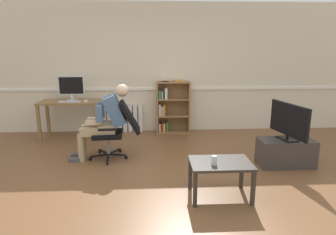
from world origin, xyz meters
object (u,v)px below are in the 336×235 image
object	(u,v)px
bookshelf	(171,107)
radiator	(122,118)
computer_mouse	(86,101)
person_seated	(105,120)
keyboard	(70,102)
coffee_table	(220,167)
office_chair	(118,127)
computer_desk	(70,107)
tv_stand	(286,152)
drinking_glass	(214,160)
tv_screen	(289,121)
imac_monitor	(71,86)

from	to	relation	value
bookshelf	radiator	xyz separation A→B (m)	(-1.04, 0.09, -0.24)
computer_mouse	person_seated	xyz separation A→B (m)	(0.53, -1.08, -0.12)
keyboard	coffee_table	size ratio (longest dim) A/B	0.56
keyboard	office_chair	distance (m)	1.49
computer_desk	tv_stand	distance (m)	4.06
person_seated	coffee_table	bearing A→B (deg)	44.87
coffee_table	drinking_glass	distance (m)	0.17
computer_mouse	drinking_glass	xyz separation A→B (m)	(2.01, -2.55, -0.27)
bookshelf	drinking_glass	distance (m)	2.98
office_chair	tv_screen	size ratio (longest dim) A/B	1.13
tv_screen	coffee_table	xyz separation A→B (m)	(-1.24, -0.93, -0.32)
computer_desk	radiator	xyz separation A→B (m)	(0.98, 0.39, -0.34)
imac_monitor	keyboard	distance (m)	0.34
keyboard	office_chair	xyz separation A→B (m)	(1.03, -1.05, -0.25)
tv_screen	radiator	bearing A→B (deg)	40.72
keyboard	coffee_table	bearing A→B (deg)	-45.55
coffee_table	drinking_glass	xyz separation A→B (m)	(-0.10, -0.08, 0.12)
radiator	tv_screen	distance (m)	3.41
imac_monitor	computer_mouse	world-z (taller)	imac_monitor
computer_mouse	bookshelf	world-z (taller)	bookshelf
bookshelf	radiator	distance (m)	1.07
computer_desk	coffee_table	xyz separation A→B (m)	(2.44, -2.59, -0.25)
keyboard	person_seated	world-z (taller)	person_seated
bookshelf	tv_stand	xyz separation A→B (m)	(1.66, -1.96, -0.33)
computer_mouse	tv_stand	xyz separation A→B (m)	(3.34, -1.54, -0.56)
computer_desk	drinking_glass	size ratio (longest dim) A/B	10.98
tv_stand	coffee_table	size ratio (longest dim) A/B	1.13
computer_desk	radiator	world-z (taller)	computer_desk
keyboard	office_chair	bearing A→B (deg)	-45.61
keyboard	computer_mouse	distance (m)	0.30
imac_monitor	computer_desk	bearing A→B (deg)	-108.90
person_seated	tv_screen	distance (m)	2.85
imac_monitor	computer_mouse	xyz separation A→B (m)	(0.31, -0.20, -0.26)
coffee_table	radiator	bearing A→B (deg)	116.07
person_seated	tv_stand	world-z (taller)	person_seated
computer_mouse	bookshelf	bearing A→B (deg)	13.86
imac_monitor	bookshelf	xyz separation A→B (m)	(1.99, 0.22, -0.49)
keyboard	bookshelf	size ratio (longest dim) A/B	0.36
computer_desk	person_seated	size ratio (longest dim) A/B	0.97
radiator	coffee_table	bearing A→B (deg)	-63.93
radiator	office_chair	world-z (taller)	office_chair
computer_mouse	tv_stand	size ratio (longest dim) A/B	0.12
person_seated	tv_screen	world-z (taller)	person_seated
computer_desk	office_chair	world-z (taller)	office_chair
keyboard	coffee_table	world-z (taller)	keyboard
radiator	keyboard	bearing A→B (deg)	-150.73
office_chair	bookshelf	bearing A→B (deg)	143.53
coffee_table	keyboard	bearing A→B (deg)	134.45
bookshelf	person_seated	size ratio (longest dim) A/B	0.94
imac_monitor	office_chair	world-z (taller)	imac_monitor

